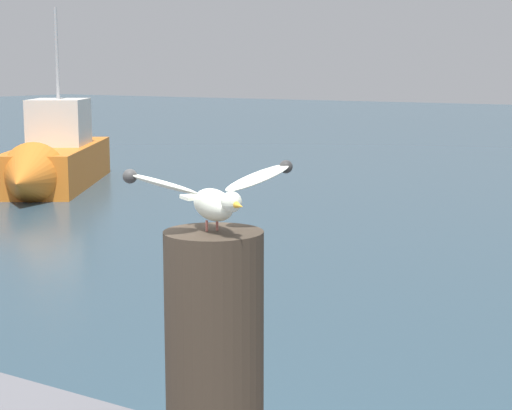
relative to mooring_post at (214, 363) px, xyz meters
The scene contains 3 objects.
mooring_post is the anchor object (origin of this frame).
seagull 0.55m from the mooring_post, 30.07° to the right, with size 0.39×0.54×0.21m.
boat_orange 16.90m from the mooring_post, 137.75° to the left, with size 4.47×5.85×4.22m.
Camera 1 is at (2.71, -2.50, 2.70)m, focal length 59.79 mm.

